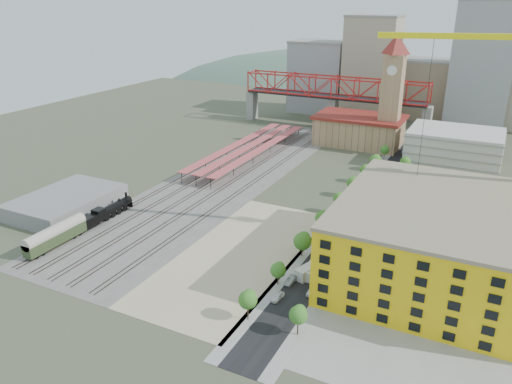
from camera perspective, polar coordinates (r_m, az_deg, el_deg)
The scene contains 32 objects.
ground at distance 153.63m, azimuth 5.06°, elevation -2.41°, with size 400.00×400.00×0.00m, color #474C38.
ballast_strip at distance 182.80m, azimuth -3.40°, elevation 1.65°, with size 36.00×165.00×0.06m, color #605E59.
dirt_lot at distance 129.43m, azimuth -1.84°, elevation -7.17°, with size 28.00×67.00×0.06m, color tan.
street_asphalt at distance 162.48m, azimuth 12.29°, elevation -1.46°, with size 12.00×170.00×0.06m, color black.
sidewalk_west at distance 163.73m, azimuth 10.43°, elevation -1.13°, with size 3.00×170.00×0.04m, color gray.
sidewalk_east at distance 161.41m, azimuth 14.17°, elevation -1.79°, with size 3.00×170.00×0.04m, color gray.
construction_pad at distance 127.47m, azimuth 20.89°, elevation -9.23°, with size 50.00×90.00×0.06m, color gray.
rail_tracks at distance 183.61m, azimuth -3.89°, elevation 1.77°, with size 26.56×160.00×0.18m.
platform_canopies at distance 206.76m, azimuth -0.84°, elevation 5.23°, with size 16.00×80.00×4.12m.
station_hall at distance 227.07m, azimuth 11.71°, elevation 6.98°, with size 38.00×24.00×13.10m.
clock_tower at distance 217.88m, azimuth 15.36°, elevation 11.99°, with size 12.00×12.00×52.00m.
parking_garage at distance 209.04m, azimuth 21.70°, elevation 4.71°, with size 34.00×26.00×14.00m, color silver.
truss_bridge at distance 251.59m, azimuth 8.89°, elevation 11.42°, with size 94.00×9.60×25.60m.
construction_building at distance 123.32m, azimuth 20.08°, elevation -5.23°, with size 44.60×50.60×18.80m.
warehouse at distance 165.34m, azimuth -20.88°, elevation -1.10°, with size 22.00×32.00×5.00m, color gray.
street_trees at distance 153.56m, azimuth 11.31°, elevation -2.78°, with size 15.40×124.40×8.00m.
skyline at distance 279.53m, azimuth 17.89°, elevation 12.48°, with size 133.00×46.00×60.00m.
distant_hills at distance 416.04m, azimuth 24.16°, elevation -0.30°, with size 647.00×264.00×227.00m.
locomotive at distance 155.00m, azimuth -16.64°, elevation -2.20°, with size 2.97×22.90×5.72m.
coach at distance 142.51m, azimuth -21.95°, elevation -4.60°, with size 3.29×19.08×5.99m.
site_trailer_a at distance 121.14m, azimuth 6.46°, elevation -8.74°, with size 2.70×10.24×2.80m, color silver.
site_trailer_b at distance 121.57m, azimuth 6.54°, elevation -8.68°, with size 2.51×9.55×2.61m, color silver.
site_trailer_c at distance 130.11m, azimuth 8.12°, elevation -6.63°, with size 2.37×9.01×2.47m, color silver.
site_trailer_d at distance 148.69m, azimuth 10.83°, elevation -3.03°, with size 2.52×9.58×2.62m, color silver.
car_0 at distance 111.68m, azimuth 2.47°, elevation -11.90°, with size 1.69×4.20×1.43m, color white.
car_1 at distance 117.56m, azimuth 4.02°, elevation -10.04°, with size 1.58×4.53×1.49m, color gray.
car_2 at distance 155.39m, azimuth 10.44°, elevation -2.11°, with size 2.49×5.40×1.50m, color black.
car_3 at distance 178.61m, azimuth 12.82°, elevation 0.85°, with size 1.84×4.53×1.31m, color navy.
car_4 at distance 114.22m, azimuth 6.46°, elevation -11.16°, with size 1.83×4.54×1.55m, color white.
car_5 at distance 147.34m, azimuth 11.81°, elevation -3.60°, with size 1.52×4.35×1.43m, color gray.
car_6 at distance 145.20m, azimuth 11.55°, elevation -3.99°, with size 2.18×4.73×1.32m, color black.
car_7 at distance 169.70m, azimuth 14.06°, elevation -0.36°, with size 2.00×4.93×1.43m, color #1A234E.
Camera 1 is at (50.37, -131.06, 62.35)m, focal length 35.00 mm.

